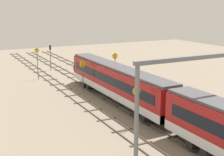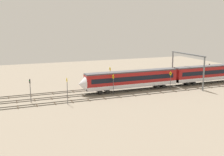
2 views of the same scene
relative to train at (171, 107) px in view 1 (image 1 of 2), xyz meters
name	(u,v)px [view 1 (image 1 of 2)]	position (x,y,z in m)	size (l,w,h in m)	color
ground_plane	(111,98)	(13.40, 0.00, -2.66)	(114.74, 114.74, 0.00)	gray
track_near_foreground	(137,94)	(13.40, -4.30, -2.59)	(98.74, 2.40, 0.16)	#59544C
track_with_train	(111,98)	(13.40, 0.00, -2.59)	(98.74, 2.40, 0.16)	#59544C
track_middle	(82,102)	(13.40, 4.30, -2.59)	(98.74, 2.40, 0.16)	#59544C
train	(171,107)	(0.00, 0.00, 0.00)	(50.40, 3.24, 4.80)	maroon
overhead_gantry	(202,83)	(-4.33, 0.13, 3.55)	(0.40, 13.97, 8.65)	slate
speed_sign_near_foreground	(115,67)	(16.69, -2.43, 1.07)	(0.14, 0.92, 5.81)	#4C4C51
speed_sign_mid_trackside	(83,72)	(17.77, 2.36, 0.53)	(0.14, 0.96, 4.84)	#4C4C51
speed_sign_far_trackside	(136,101)	(2.40, 2.64, 0.32)	(0.14, 0.91, 4.55)	#4C4C51
speed_sign_distant_end	(37,60)	(29.36, 6.09, 0.84)	(0.14, 0.82, 5.58)	#4C4C51
signal_light_trackside_departure	(50,54)	(36.23, 1.74, 0.61)	(0.31, 0.32, 5.04)	#4C4C51
relay_cabinet	(164,90)	(10.96, -7.43, -1.82)	(1.14, 0.73, 1.67)	#597259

